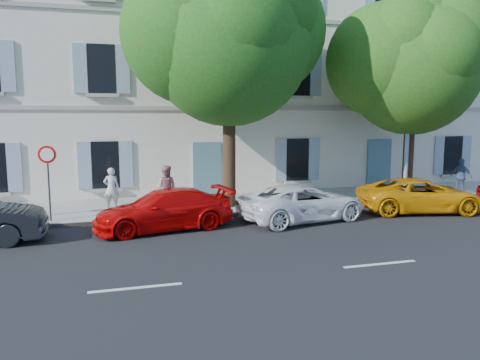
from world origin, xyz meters
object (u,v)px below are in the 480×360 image
object	(u,v)px
car_white_coupe	(303,203)
pedestrian_c	(461,176)
street_lamp	(413,81)
pedestrian_b	(166,188)
pedestrian_a	(111,188)
tree_left	(229,44)
tree_right	(413,69)
car_red_coupe	(164,210)
car_yellow_supercar	(421,195)
road_sign	(48,167)

from	to	relation	value
car_white_coupe	pedestrian_c	distance (m)	9.03
car_white_coupe	street_lamp	bearing A→B (deg)	-84.40
pedestrian_b	pedestrian_a	bearing A→B (deg)	-6.37
car_white_coupe	pedestrian_c	bearing A→B (deg)	-86.99
tree_left	pedestrian_b	xyz separation A→B (m)	(-2.50, -0.23, -5.35)
tree_right	pedestrian_a	size ratio (longest dim) A/B	5.39
tree_left	pedestrian_a	world-z (taller)	tree_left
car_red_coupe	pedestrian_b	distance (m)	2.30
street_lamp	pedestrian_b	distance (m)	10.84
tree_right	pedestrian_a	world-z (taller)	tree_right
car_red_coupe	tree_left	bearing A→B (deg)	121.44
car_yellow_supercar	road_sign	bearing A→B (deg)	95.94
car_red_coupe	road_sign	size ratio (longest dim) A/B	1.77
tree_right	road_sign	distance (m)	14.79
car_yellow_supercar	pedestrian_c	world-z (taller)	pedestrian_c
car_white_coupe	pedestrian_b	size ratio (longest dim) A/B	2.71
car_white_coupe	car_yellow_supercar	xyz separation A→B (m)	(4.96, 0.13, 0.01)
tree_left	tree_right	world-z (taller)	tree_left
car_white_coupe	road_sign	size ratio (longest dim) A/B	1.82
car_red_coupe	tree_left	distance (m)	6.84
tree_left	road_sign	size ratio (longest dim) A/B	3.78
pedestrian_a	pedestrian_b	size ratio (longest dim) A/B	0.92
tree_left	pedestrian_c	bearing A→B (deg)	-0.78
road_sign	pedestrian_b	size ratio (longest dim) A/B	1.49
car_yellow_supercar	tree_right	xyz separation A→B (m)	(0.86, 2.13, 4.97)
tree_left	tree_right	distance (m)	7.90
street_lamp	car_yellow_supercar	bearing A→B (deg)	-108.46
car_white_coupe	car_yellow_supercar	distance (m)	4.96
pedestrian_a	pedestrian_b	world-z (taller)	pedestrian_b
street_lamp	tree_right	bearing A→B (deg)	57.26
car_red_coupe	car_white_coupe	world-z (taller)	car_red_coupe
tree_left	pedestrian_a	bearing A→B (deg)	170.49
car_red_coupe	pedestrian_a	bearing A→B (deg)	-163.13
pedestrian_c	pedestrian_b	bearing A→B (deg)	65.90
car_red_coupe	pedestrian_a	size ratio (longest dim) A/B	2.85
road_sign	street_lamp	world-z (taller)	street_lamp
pedestrian_b	road_sign	bearing A→B (deg)	29.19
road_sign	pedestrian_b	bearing A→B (deg)	9.04
road_sign	pedestrian_a	xyz separation A→B (m)	(2.02, 1.60, -1.05)
street_lamp	pedestrian_c	bearing A→B (deg)	10.50
car_red_coupe	pedestrian_c	xyz separation A→B (m)	(13.59, 2.33, 0.30)
car_red_coupe	pedestrian_c	distance (m)	13.79
pedestrian_a	car_yellow_supercar	bearing A→B (deg)	167.40
tree_left	street_lamp	size ratio (longest dim) A/B	1.11
tree_right	pedestrian_c	world-z (taller)	tree_right
car_white_coupe	road_sign	distance (m)	8.76
pedestrian_a	tree_right	bearing A→B (deg)	178.03
road_sign	pedestrian_c	world-z (taller)	road_sign
road_sign	street_lamp	distance (m)	14.34
tree_right	pedestrian_b	bearing A→B (deg)	179.91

